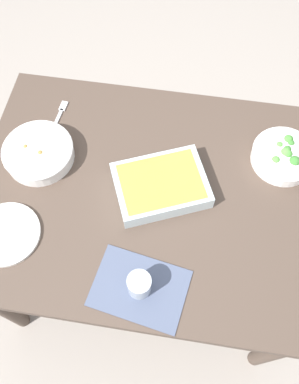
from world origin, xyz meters
The scene contains 10 objects.
ground_plane centered at (0.00, 0.00, 0.00)m, with size 6.00×6.00×0.00m, color #9E9389.
dining_table centered at (0.00, 0.00, 0.65)m, with size 1.20×0.90×0.74m.
placemat centered at (-0.02, 0.33, 0.74)m, with size 0.28×0.20×0.00m, color #4C5670.
stew_bowl centered at (0.40, -0.08, 0.77)m, with size 0.25×0.25×0.06m.
broccoli_bowl centered at (-0.44, -0.20, 0.77)m, with size 0.22×0.22×0.07m.
baking_dish centered at (-0.04, -0.02, 0.77)m, with size 0.36×0.32×0.06m.
drink_cup centered at (-0.02, 0.33, 0.78)m, with size 0.07×0.07×0.08m.
side_plate centered at (0.43, 0.22, 0.75)m, with size 0.22×0.22×0.01m, color white.
spoon_by_stew centered at (0.36, -0.09, 0.74)m, with size 0.18×0.05×0.01m.
fork_on_table centered at (0.39, -0.26, 0.74)m, with size 0.04×0.18×0.01m.
Camera 1 is at (-0.09, 0.61, 1.94)m, focal length 37.19 mm.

